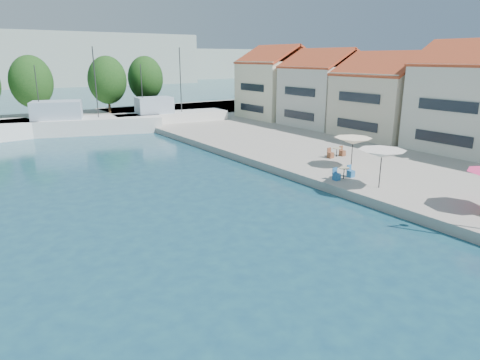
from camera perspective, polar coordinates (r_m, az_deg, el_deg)
quay_right at (r=44.88m, az=19.97°, el=4.41°), size 32.00×92.00×0.60m
quay_far at (r=63.51m, az=-28.70°, el=6.57°), size 90.00×16.00×0.60m
hill_east at (r=183.78m, az=-17.64°, el=14.49°), size 140.00×40.00×12.00m
building_03 at (r=42.78m, az=28.80°, el=9.95°), size 8.40×8.80×10.20m
building_04 at (r=47.64m, az=19.03°, el=10.87°), size 9.00×8.80×9.20m
building_05 at (r=53.53m, az=11.25°, el=12.16°), size 8.40×8.80×9.70m
building_06 at (r=60.19m, az=5.05°, el=13.02°), size 9.00×8.80×10.20m
trawler_03 at (r=53.87m, az=-20.68°, el=6.97°), size 18.47×9.78×10.20m
trawler_04 at (r=56.49m, az=-9.51°, el=8.15°), size 14.81×5.39×10.20m
tree_06 at (r=65.66m, az=-26.07°, el=11.68°), size 5.64×5.64×8.35m
tree_07 at (r=67.58m, az=-17.27°, el=12.60°), size 5.59×5.59×8.27m
tree_08 at (r=72.13m, az=-12.49°, el=13.10°), size 5.58×5.58×8.26m
umbrella_white at (r=28.10m, az=18.39°, el=3.35°), size 2.94×2.94×2.47m
umbrella_cream at (r=33.08m, az=14.82°, el=5.06°), size 2.81×2.81×2.25m
cafe_table_02 at (r=30.06m, az=13.67°, el=0.72°), size 1.82×0.70×0.76m
cafe_table_03 at (r=36.55m, az=12.75°, el=3.46°), size 1.82×0.70×0.76m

